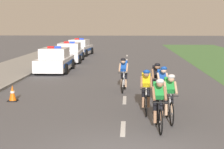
# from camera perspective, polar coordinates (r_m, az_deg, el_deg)

# --- Properties ---
(sidewalk_slab) EXTENTS (3.78, 60.00, 0.12)m
(sidewalk_slab) POSITION_cam_1_polar(r_m,az_deg,el_deg) (23.29, -16.36, 0.27)
(sidewalk_slab) COLOR gray
(sidewalk_slab) RESTS_ON ground
(kerb_edge) EXTENTS (0.16, 60.00, 0.13)m
(kerb_edge) POSITION_cam_1_polar(r_m,az_deg,el_deg) (22.77, -12.04, 0.26)
(kerb_edge) COLOR #9E9E99
(kerb_edge) RESTS_ON ground
(lane_markings_centre) EXTENTS (0.14, 29.60, 0.01)m
(lane_markings_centre) POSITION_cam_1_polar(r_m,az_deg,el_deg) (20.69, 2.13, -0.50)
(lane_markings_centre) COLOR white
(lane_markings_centre) RESTS_ON ground
(cyclist_lead) EXTENTS (0.43, 1.72, 1.56)m
(cyclist_lead) POSITION_cam_1_polar(r_m,az_deg,el_deg) (10.66, 7.14, -4.34)
(cyclist_lead) COLOR black
(cyclist_lead) RESTS_ON ground
(cyclist_second) EXTENTS (0.43, 1.72, 1.56)m
(cyclist_second) POSITION_cam_1_polar(r_m,az_deg,el_deg) (11.59, 8.79, -3.38)
(cyclist_second) COLOR black
(cyclist_second) RESTS_ON ground
(cyclist_third) EXTENTS (0.42, 1.72, 1.56)m
(cyclist_third) POSITION_cam_1_polar(r_m,az_deg,el_deg) (12.55, 5.23, -2.44)
(cyclist_third) COLOR black
(cyclist_third) RESTS_ON ground
(cyclist_fourth) EXTENTS (0.45, 1.72, 1.56)m
(cyclist_fourth) POSITION_cam_1_polar(r_m,az_deg,el_deg) (13.54, 7.66, -1.72)
(cyclist_fourth) COLOR black
(cyclist_fourth) RESTS_ON ground
(cyclist_fifth) EXTENTS (0.42, 1.72, 1.56)m
(cyclist_fifth) POSITION_cam_1_polar(r_m,az_deg,el_deg) (14.62, 6.81, -0.98)
(cyclist_fifth) COLOR black
(cyclist_fifth) RESTS_ON ground
(cyclist_sixth) EXTENTS (0.44, 1.72, 1.56)m
(cyclist_sixth) POSITION_cam_1_polar(r_m,az_deg,el_deg) (16.50, 1.82, 0.08)
(cyclist_sixth) COLOR black
(cyclist_sixth) RESTS_ON ground
(police_car_nearest) EXTENTS (2.00, 4.40, 1.59)m
(police_car_nearest) POSITION_cam_1_polar(r_m,az_deg,el_deg) (23.53, -8.73, 2.10)
(police_car_nearest) COLOR white
(police_car_nearest) RESTS_ON ground
(police_car_second) EXTENTS (2.10, 4.45, 1.59)m
(police_car_second) POSITION_cam_1_polar(r_m,az_deg,el_deg) (29.25, -6.50, 3.27)
(police_car_second) COLOR silver
(police_car_second) RESTS_ON ground
(police_car_third) EXTENTS (2.29, 4.54, 1.59)m
(police_car_third) POSITION_cam_1_polar(r_m,az_deg,el_deg) (35.11, -4.99, 4.06)
(police_car_third) COLOR silver
(police_car_third) RESTS_ON ground
(traffic_cone_near) EXTENTS (0.36, 0.36, 0.64)m
(traffic_cone_near) POSITION_cam_1_polar(r_m,az_deg,el_deg) (15.01, -14.99, -2.81)
(traffic_cone_near) COLOR black
(traffic_cone_near) RESTS_ON ground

